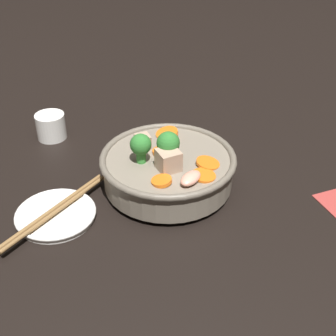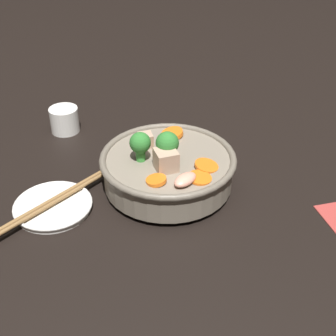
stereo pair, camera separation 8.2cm
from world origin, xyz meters
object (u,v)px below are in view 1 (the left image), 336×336
Objects in this scene: stirfry_bowl at (168,167)px; chopsticks_pair at (55,210)px; side_saucer at (56,215)px; tea_cup at (51,126)px.

chopsticks_pair is (-0.08, 0.19, -0.03)m from stirfry_bowl.
stirfry_bowl is at bearing -66.36° from side_saucer.
chopsticks_pair is at bearing 113.64° from stirfry_bowl.
chopsticks_pair is at bearing -90.00° from side_saucer.
tea_cup is (0.18, 0.24, -0.02)m from stirfry_bowl.
chopsticks_pair is at bearing -168.55° from tea_cup.
side_saucer is at bearing 90.00° from chopsticks_pair.
stirfry_bowl is 1.79× the size of side_saucer.
stirfry_bowl is 0.21m from side_saucer.
chopsticks_pair reaches higher than side_saucer.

